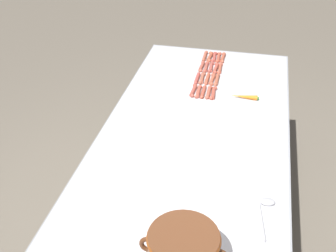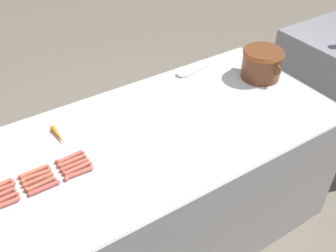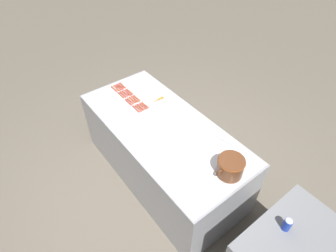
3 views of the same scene
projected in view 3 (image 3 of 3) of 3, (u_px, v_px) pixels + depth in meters
The scene contains 26 objects.
ground_plane at pixel (163, 173), 3.90m from camera, with size 20.00×20.00×0.00m, color #756B5B.
griddle_counter at pixel (163, 151), 3.58m from camera, with size 1.06×2.33×0.92m.
hot_dog_0 at pixel (123, 85), 3.86m from camera, with size 0.03×0.16×0.02m.
hot_dog_1 at pixel (130, 92), 3.75m from camera, with size 0.03×0.16×0.02m.
hot_dog_2 at pixel (137, 98), 3.64m from camera, with size 0.03×0.16×0.02m.
hot_dog_3 at pixel (145, 105), 3.53m from camera, with size 0.03×0.16×0.02m.
hot_dog_4 at pixel (121, 86), 3.84m from camera, with size 0.03×0.16×0.02m.
hot_dog_5 at pixel (128, 93), 3.73m from camera, with size 0.03×0.16×0.02m.
hot_dog_6 at pixel (135, 99), 3.63m from camera, with size 0.03×0.16×0.02m.
hot_dog_7 at pixel (143, 106), 3.52m from camera, with size 0.03×0.16×0.02m.
hot_dog_8 at pixel (119, 87), 3.83m from camera, with size 0.03×0.16×0.02m.
hot_dog_9 at pixel (125, 93), 3.72m from camera, with size 0.03×0.16×0.02m.
hot_dog_10 at pixel (133, 100), 3.61m from camera, with size 0.02×0.16×0.02m.
hot_dog_11 at pixel (141, 107), 3.51m from camera, with size 0.02×0.16×0.02m.
hot_dog_12 at pixel (117, 88), 3.81m from camera, with size 0.03×0.16×0.02m.
hot_dog_13 at pixel (123, 94), 3.70m from camera, with size 0.03×0.16×0.02m.
hot_dog_14 at pixel (130, 101), 3.60m from camera, with size 0.03×0.16×0.02m.
hot_dog_15 at pixel (139, 108), 3.49m from camera, with size 0.03×0.16×0.02m.
hot_dog_16 at pixel (114, 89), 3.80m from camera, with size 0.03×0.16×0.02m.
hot_dog_17 at pixel (121, 95), 3.69m from camera, with size 0.03×0.16×0.02m.
hot_dog_18 at pixel (128, 102), 3.58m from camera, with size 0.02×0.16×0.02m.
hot_dog_19 at pixel (136, 109), 3.48m from camera, with size 0.03×0.16×0.02m.
bean_pot at pixel (231, 166), 2.68m from camera, with size 0.34×0.27×0.20m.
serving_spoon at pixel (220, 136), 3.13m from camera, with size 0.08×0.27×0.02m.
carrot at pixel (158, 99), 3.61m from camera, with size 0.18×0.04×0.03m.
soda_can at pixel (287, 225), 2.20m from camera, with size 0.07×0.07×0.13m.
Camera 3 is at (1.40, 1.93, 3.16)m, focal length 29.27 mm.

